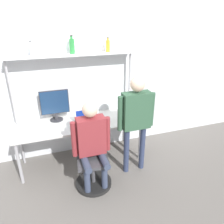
% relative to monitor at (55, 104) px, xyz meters
% --- Properties ---
extents(ground_plane, '(12.00, 12.00, 0.00)m').
position_rel_monitor_xyz_m(ground_plane, '(0.36, -0.61, -1.06)').
color(ground_plane, slate).
extents(wall_back, '(8.00, 0.06, 2.70)m').
position_rel_monitor_xyz_m(wall_back, '(0.36, 0.18, 0.29)').
color(wall_back, silver).
rests_on(wall_back, ground_plane).
extents(desk, '(2.15, 0.74, 0.76)m').
position_rel_monitor_xyz_m(desk, '(0.36, -0.22, -0.36)').
color(desk, silver).
rests_on(desk, ground_plane).
extents(shelf_unit, '(2.04, 0.26, 1.88)m').
position_rel_monitor_xyz_m(shelf_unit, '(0.36, 0.00, 0.56)').
color(shelf_unit, white).
rests_on(shelf_unit, ground_plane).
extents(monitor, '(0.48, 0.22, 0.54)m').
position_rel_monitor_xyz_m(monitor, '(0.00, 0.00, 0.00)').
color(monitor, '#333338').
rests_on(monitor, desk).
extents(laptop, '(0.29, 0.24, 0.24)m').
position_rel_monitor_xyz_m(laptop, '(0.43, -0.31, -0.23)').
color(laptop, '#BCBCC1').
rests_on(laptop, desk).
extents(cell_phone, '(0.07, 0.15, 0.01)m').
position_rel_monitor_xyz_m(cell_phone, '(0.65, -0.38, -0.29)').
color(cell_phone, black).
rests_on(cell_phone, desk).
extents(office_chair, '(0.56, 0.56, 0.95)m').
position_rel_monitor_xyz_m(office_chair, '(0.41, -0.89, -0.76)').
color(office_chair, black).
rests_on(office_chair, ground_plane).
extents(person_seated, '(0.57, 0.47, 1.39)m').
position_rel_monitor_xyz_m(person_seated, '(0.40, -0.93, -0.23)').
color(person_seated, '#38425B').
rests_on(person_seated, ground_plane).
extents(person_standing, '(0.61, 0.22, 1.64)m').
position_rel_monitor_xyz_m(person_standing, '(1.15, -0.78, -0.01)').
color(person_standing, '#2D3856').
rests_on(person_standing, ground_plane).
extents(bottle_green, '(0.08, 0.08, 0.28)m').
position_rel_monitor_xyz_m(bottle_green, '(0.36, 0.00, 0.94)').
color(bottle_green, '#2D8C3F').
rests_on(bottle_green, shelf_unit).
extents(bottle_clear, '(0.07, 0.07, 0.22)m').
position_rel_monitor_xyz_m(bottle_clear, '(-0.25, 0.00, 0.91)').
color(bottle_clear, silver).
rests_on(bottle_clear, shelf_unit).
extents(bottle_amber, '(0.07, 0.07, 0.23)m').
position_rel_monitor_xyz_m(bottle_amber, '(0.95, 0.00, 0.92)').
color(bottle_amber, gold).
rests_on(bottle_amber, shelf_unit).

